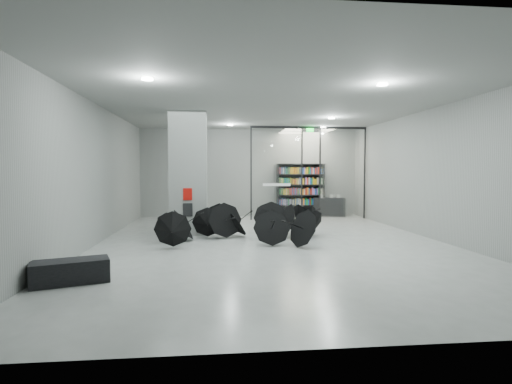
{
  "coord_description": "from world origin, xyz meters",
  "views": [
    {
      "loc": [
        -1.63,
        -11.47,
        2.08
      ],
      "look_at": [
        -0.3,
        1.5,
        1.4
      ],
      "focal_mm": 28.09,
      "sensor_mm": 36.0,
      "label": 1
    }
  ],
  "objects": [
    {
      "name": "umbrella_cluster",
      "position": [
        -0.45,
        0.78,
        0.32
      ],
      "size": [
        5.8,
        3.99,
        1.3
      ],
      "color": "black",
      "rests_on": "ground"
    },
    {
      "name": "info_panel",
      "position": [
        -2.5,
        1.38,
        0.85
      ],
      "size": [
        0.3,
        0.03,
        0.42
      ],
      "primitive_type": "cube",
      "color": "black",
      "rests_on": "column"
    },
    {
      "name": "exit_sign",
      "position": [
        2.4,
        5.3,
        3.82
      ],
      "size": [
        0.3,
        0.06,
        0.15
      ],
      "primitive_type": "cube",
      "color": "#0CE533",
      "rests_on": "room"
    },
    {
      "name": "room",
      "position": [
        0.0,
        0.0,
        2.84
      ],
      "size": [
        14.0,
        14.02,
        4.01
      ],
      "color": "gray",
      "rests_on": "ground"
    },
    {
      "name": "shop_counter",
      "position": [
        3.6,
        6.47,
        0.43
      ],
      "size": [
        1.51,
        0.86,
        0.85
      ],
      "primitive_type": "cube",
      "rotation": [
        0.0,
        0.0,
        -0.21
      ],
      "color": "black",
      "rests_on": "ground"
    },
    {
      "name": "bookshelf",
      "position": [
        2.32,
        6.75,
        1.21
      ],
      "size": [
        2.21,
        0.49,
        2.42
      ],
      "primitive_type": null,
      "rotation": [
        0.0,
        0.0,
        -0.02
      ],
      "color": "black",
      "rests_on": "ground"
    },
    {
      "name": "fire_cabinet",
      "position": [
        -2.5,
        1.38,
        1.35
      ],
      "size": [
        0.28,
        0.04,
        0.38
      ],
      "primitive_type": "cube",
      "color": "#A50A07",
      "rests_on": "column"
    },
    {
      "name": "bench",
      "position": [
        -4.32,
        -3.81,
        0.22
      ],
      "size": [
        1.46,
        1.0,
        0.43
      ],
      "primitive_type": "cube",
      "rotation": [
        0.0,
        0.0,
        0.35
      ],
      "color": "black",
      "rests_on": "ground"
    },
    {
      "name": "glass_partition",
      "position": [
        2.39,
        5.5,
        2.18
      ],
      "size": [
        5.06,
        0.08,
        4.0
      ],
      "color": "silver",
      "rests_on": "ground"
    },
    {
      "name": "column",
      "position": [
        -2.5,
        2.0,
        2.0
      ],
      "size": [
        1.2,
        1.2,
        4.0
      ],
      "primitive_type": "cube",
      "color": "slate",
      "rests_on": "ground"
    }
  ]
}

